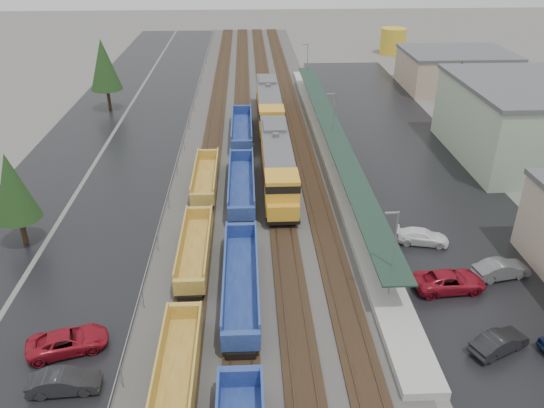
# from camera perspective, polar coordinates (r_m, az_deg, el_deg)

# --- Properties ---
(ballast_strip) EXTENTS (20.00, 160.00, 0.08)m
(ballast_strip) POSITION_cam_1_polar(r_m,az_deg,el_deg) (77.42, -1.74, 8.13)
(ballast_strip) COLOR #302D2B
(ballast_strip) RESTS_ON ground
(trackbed) EXTENTS (14.60, 160.00, 0.22)m
(trackbed) POSITION_cam_1_polar(r_m,az_deg,el_deg) (77.38, -1.74, 8.21)
(trackbed) COLOR black
(trackbed) RESTS_ON ground
(west_parking_lot) EXTENTS (10.00, 160.00, 0.02)m
(west_parking_lot) POSITION_cam_1_polar(r_m,az_deg,el_deg) (78.63, -12.84, 7.73)
(west_parking_lot) COLOR black
(west_parking_lot) RESTS_ON ground
(west_road) EXTENTS (9.00, 160.00, 0.02)m
(west_road) POSITION_cam_1_polar(r_m,az_deg,el_deg) (80.99, -19.87, 7.34)
(west_road) COLOR black
(west_road) RESTS_ON ground
(east_commuter_lot) EXTENTS (16.00, 100.00, 0.02)m
(east_commuter_lot) POSITION_cam_1_polar(r_m,az_deg,el_deg) (71.03, 14.02, 5.39)
(east_commuter_lot) COLOR black
(east_commuter_lot) RESTS_ON ground
(station_platform) EXTENTS (3.00, 80.00, 8.00)m
(station_platform) POSITION_cam_1_polar(r_m,az_deg,el_deg) (68.67, 6.43, 5.93)
(station_platform) COLOR #9E9B93
(station_platform) RESTS_ON ground
(chainlink_fence) EXTENTS (0.08, 160.04, 2.02)m
(chainlink_fence) POSITION_cam_1_polar(r_m,az_deg,el_deg) (75.86, -9.00, 8.63)
(chainlink_fence) COLOR gray
(chainlink_fence) RESTS_ON ground
(tree_west_near) EXTENTS (3.96, 3.96, 9.00)m
(tree_west_near) POSITION_cam_1_polar(r_m,az_deg,el_deg) (51.81, -26.17, 1.65)
(tree_west_near) COLOR #332316
(tree_west_near) RESTS_ON ground
(tree_west_far) EXTENTS (4.84, 4.84, 11.00)m
(tree_west_far) POSITION_cam_1_polar(r_m,az_deg,el_deg) (87.75, -17.64, 14.09)
(tree_west_far) COLOR #332316
(tree_west_far) RESTS_ON ground
(tree_east) EXTENTS (4.40, 4.40, 10.00)m
(tree_east) POSITION_cam_1_polar(r_m,az_deg,el_deg) (79.13, 19.41, 11.91)
(tree_east) COLOR #332316
(tree_east) RESTS_ON ground
(locomotive_lead) EXTENTS (3.35, 22.06, 4.99)m
(locomotive_lead) POSITION_cam_1_polar(r_m,az_deg,el_deg) (59.07, 0.57, 4.35)
(locomotive_lead) COLOR black
(locomotive_lead) RESTS_ON ground
(locomotive_trail) EXTENTS (3.35, 22.06, 4.99)m
(locomotive_trail) POSITION_cam_1_polar(r_m,az_deg,el_deg) (78.74, -0.32, 10.48)
(locomotive_trail) COLOR black
(locomotive_trail) RESTS_ON ground
(well_string_yellow) EXTENTS (2.49, 71.10, 2.21)m
(well_string_yellow) POSITION_cam_1_polar(r_m,az_deg,el_deg) (35.52, -10.17, -17.76)
(well_string_yellow) COLOR #A2762D
(well_string_yellow) RESTS_ON ground
(well_string_blue) EXTENTS (2.73, 85.57, 2.42)m
(well_string_blue) POSITION_cam_1_polar(r_m,az_deg,el_deg) (42.47, -3.34, -8.31)
(well_string_blue) COLOR navy
(well_string_blue) RESTS_ON ground
(storage_tank) EXTENTS (5.63, 5.63, 5.63)m
(storage_tank) POSITION_cam_1_polar(r_m,az_deg,el_deg) (127.70, 12.87, 16.71)
(storage_tank) COLOR gold
(storage_tank) RESTS_ON ground
(parked_car_west_b) EXTENTS (1.85, 4.58, 1.48)m
(parked_car_west_b) POSITION_cam_1_polar(r_m,az_deg,el_deg) (37.54, -21.45, -17.41)
(parked_car_west_b) COLOR black
(parked_car_west_b) RESTS_ON ground
(parked_car_west_c) EXTENTS (3.92, 5.89, 1.50)m
(parked_car_west_c) POSITION_cam_1_polar(r_m,az_deg,el_deg) (40.34, -21.11, -13.63)
(parked_car_west_c) COLOR maroon
(parked_car_west_c) RESTS_ON ground
(parked_car_east_a) EXTENTS (3.26, 4.65, 1.46)m
(parked_car_east_a) POSITION_cam_1_polar(r_m,az_deg,el_deg) (40.88, 23.26, -13.53)
(parked_car_east_a) COLOR black
(parked_car_east_a) RESTS_ON ground
(parked_car_east_b) EXTENTS (3.07, 5.94, 1.60)m
(parked_car_east_b) POSITION_cam_1_polar(r_m,az_deg,el_deg) (45.42, 18.55, -7.87)
(parked_car_east_b) COLOR maroon
(parked_car_east_b) RESTS_ON ground
(parked_car_east_c) EXTENTS (2.97, 5.13, 1.40)m
(parked_car_east_c) POSITION_cam_1_polar(r_m,az_deg,el_deg) (50.92, 15.85, -3.40)
(parked_car_east_c) COLOR white
(parked_car_east_c) RESTS_ON ground
(parked_car_east_e) EXTENTS (2.57, 5.00, 1.57)m
(parked_car_east_e) POSITION_cam_1_polar(r_m,az_deg,el_deg) (48.41, 23.43, -6.46)
(parked_car_east_e) COLOR #5B5E60
(parked_car_east_e) RESTS_ON ground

